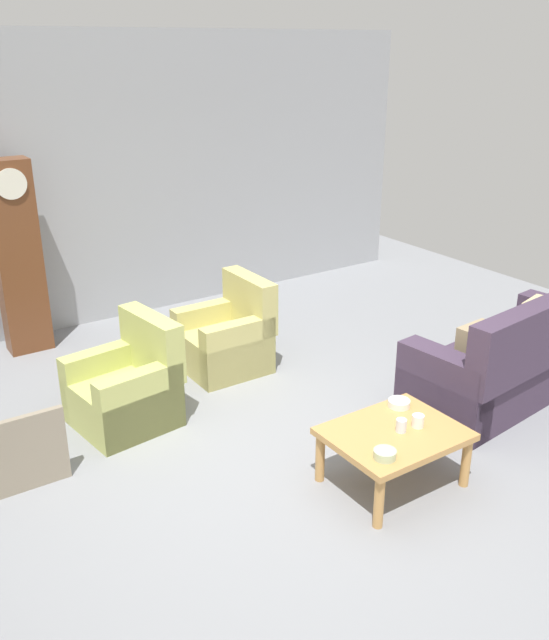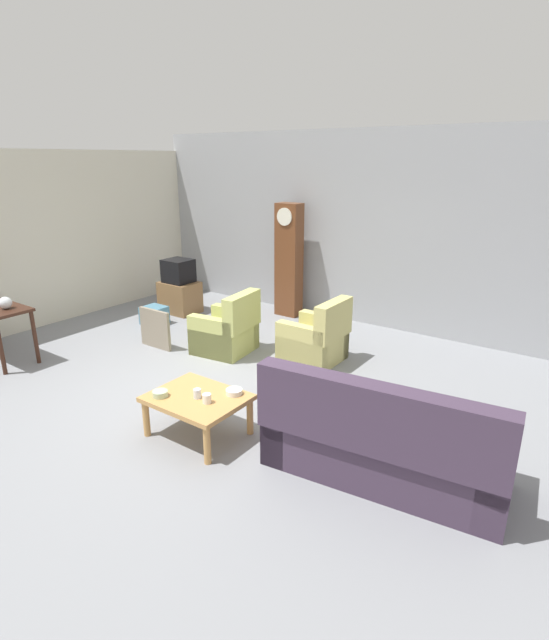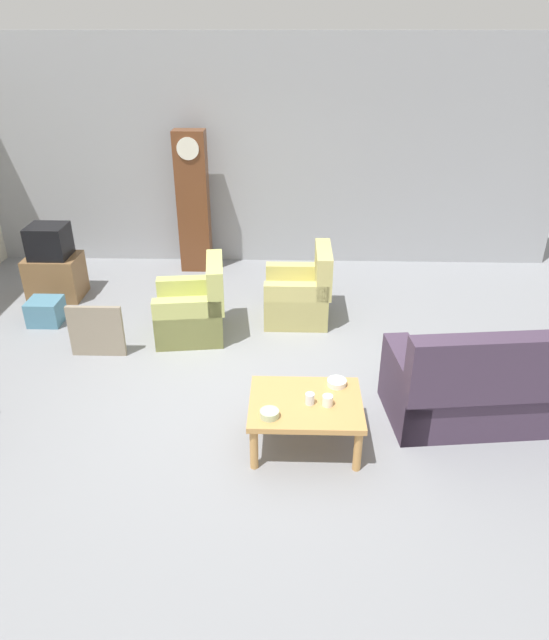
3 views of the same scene
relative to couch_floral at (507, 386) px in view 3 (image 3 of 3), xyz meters
The scene contains 15 objects.
ground_plane 2.37m from the couch_floral, behind, with size 10.40×10.40×0.00m, color gray.
garage_door_wall 4.77m from the couch_floral, 120.05° to the left, with size 8.40×0.16×3.20m, color #9EA0A5.
couch_floral is the anchor object (origin of this frame).
armchair_olive_near 3.46m from the couch_floral, 154.02° to the left, with size 0.88×0.85×0.92m.
armchair_olive_far 2.71m from the couch_floral, 133.37° to the left, with size 0.79×0.76×0.92m.
coffee_table_wood 1.89m from the couch_floral, 167.28° to the right, with size 0.96×0.76×0.44m.
grandfather_clock 4.95m from the couch_floral, 133.60° to the left, with size 0.44×0.30×2.01m.
tv_stand_cabinet 5.69m from the couch_floral, 153.85° to the left, with size 0.68×0.52×0.57m, color brown.
tv_crt 5.70m from the couch_floral, 153.85° to the left, with size 0.48×0.44×0.42m, color black.
framed_picture_leaning 4.22m from the couch_floral, 166.10° to the left, with size 0.60×0.05×0.60m, color gray.
storage_box_blue 5.28m from the couch_floral, 160.55° to the left, with size 0.39×0.36×0.31m, color teal.
cup_white_porcelain 1.73m from the couch_floral, 164.43° to the right, with size 0.09×0.09×0.09m, color white.
cup_blue_rimmed 1.87m from the couch_floral, 166.20° to the right, with size 0.08×0.08×0.10m, color silver.
bowl_white_stacked 1.58m from the couch_floral, behind, with size 0.17×0.17×0.05m, color white.
bowl_shallow_green 2.24m from the couch_floral, 163.44° to the right, with size 0.16×0.16×0.06m, color #B2C69E.
Camera 3 is at (0.31, -4.75, 3.29)m, focal length 31.91 mm.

